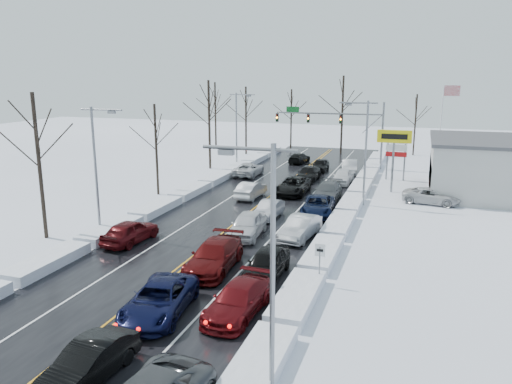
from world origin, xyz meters
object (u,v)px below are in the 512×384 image
(tires_plus_sign, at_px, (394,141))
(oncoming_car_0, at_px, (251,198))
(traffic_signal_mast, at_px, (340,122))
(flagpole, at_px, (443,120))

(tires_plus_sign, height_order, oncoming_car_0, tires_plus_sign)
(traffic_signal_mast, relative_size, oncoming_car_0, 2.91)
(flagpole, distance_m, oncoming_car_0, 27.21)
(tires_plus_sign, height_order, flagpole, flagpole)
(tires_plus_sign, distance_m, oncoming_car_0, 14.68)
(traffic_signal_mast, xyz_separation_m, oncoming_car_0, (-5.11, -18.53, -5.48))
(tires_plus_sign, relative_size, flagpole, 0.60)
(flagpole, xyz_separation_m, oncoming_car_0, (-16.84, -20.54, -5.93))
(oncoming_car_0, bearing_deg, flagpole, -126.45)
(oncoming_car_0, bearing_deg, traffic_signal_mast, -102.53)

